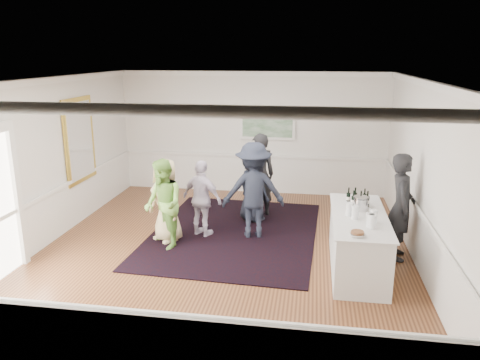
% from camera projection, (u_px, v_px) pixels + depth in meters
% --- Properties ---
extents(floor, '(8.00, 8.00, 0.00)m').
position_uv_depth(floor, '(224.00, 250.00, 8.92)').
color(floor, brown).
rests_on(floor, ground).
extents(ceiling, '(7.00, 8.00, 0.02)m').
position_uv_depth(ceiling, '(223.00, 79.00, 8.08)').
color(ceiling, white).
rests_on(ceiling, wall_back).
extents(wall_left, '(0.02, 8.00, 3.20)m').
position_uv_depth(wall_left, '(46.00, 162.00, 9.02)').
color(wall_left, white).
rests_on(wall_left, floor).
extents(wall_right, '(0.02, 8.00, 3.20)m').
position_uv_depth(wall_right, '(425.00, 177.00, 7.97)').
color(wall_right, white).
rests_on(wall_right, floor).
extents(wall_back, '(7.00, 0.02, 3.20)m').
position_uv_depth(wall_back, '(252.00, 133.00, 12.31)').
color(wall_back, white).
rests_on(wall_back, floor).
extents(wall_front, '(7.00, 0.02, 3.20)m').
position_uv_depth(wall_front, '(148.00, 264.00, 4.69)').
color(wall_front, white).
rests_on(wall_front, floor).
extents(wainscoting, '(7.00, 8.00, 1.00)m').
position_uv_depth(wainscoting, '(224.00, 226.00, 8.79)').
color(wainscoting, white).
rests_on(wainscoting, floor).
extents(mirror, '(0.05, 1.25, 1.85)m').
position_uv_depth(mirror, '(80.00, 140.00, 10.20)').
color(mirror, gold).
rests_on(mirror, wall_left).
extents(landscape_painting, '(1.44, 0.06, 0.66)m').
position_uv_depth(landscape_painting, '(267.00, 127.00, 12.15)').
color(landscape_painting, white).
rests_on(landscape_painting, wall_back).
extents(area_rug, '(3.53, 4.52, 0.02)m').
position_uv_depth(area_rug, '(234.00, 233.00, 9.76)').
color(area_rug, black).
rests_on(area_rug, floor).
extents(serving_table, '(0.92, 2.43, 0.98)m').
position_uv_depth(serving_table, '(358.00, 242.00, 8.07)').
color(serving_table, silver).
rests_on(serving_table, floor).
extents(bartender, '(0.54, 0.76, 1.95)m').
position_uv_depth(bartender, '(401.00, 207.00, 8.38)').
color(bartender, black).
rests_on(bartender, floor).
extents(guest_tan, '(0.97, 0.91, 1.67)m').
position_uv_depth(guest_tan, '(166.00, 200.00, 9.20)').
color(guest_tan, tan).
rests_on(guest_tan, floor).
extents(guest_green, '(1.03, 1.06, 1.73)m').
position_uv_depth(guest_green, '(163.00, 204.00, 8.88)').
color(guest_green, '#74B046').
rests_on(guest_green, floor).
extents(guest_lilac, '(1.00, 0.73, 1.58)m').
position_uv_depth(guest_lilac, '(202.00, 199.00, 9.45)').
color(guest_lilac, silver).
rests_on(guest_lilac, floor).
extents(guest_dark_a, '(1.39, 0.98, 1.95)m').
position_uv_depth(guest_dark_a, '(253.00, 190.00, 9.37)').
color(guest_dark_a, '#1B202E').
rests_on(guest_dark_a, floor).
extents(guest_dark_b, '(0.81, 0.66, 1.93)m').
position_uv_depth(guest_dark_b, '(259.00, 175.00, 10.62)').
color(guest_dark_b, black).
rests_on(guest_dark_b, floor).
extents(guest_navy, '(0.92, 0.85, 1.57)m').
position_uv_depth(guest_navy, '(253.00, 187.00, 10.30)').
color(guest_navy, '#1B202E').
rests_on(guest_navy, floor).
extents(wine_bottles, '(0.39, 0.27, 0.31)m').
position_uv_depth(wine_bottles, '(358.00, 197.00, 8.41)').
color(wine_bottles, black).
rests_on(wine_bottles, serving_table).
extents(juice_pitchers, '(0.48, 0.68, 0.24)m').
position_uv_depth(juice_pitchers, '(364.00, 215.00, 7.55)').
color(juice_pitchers, '#78A43A').
rests_on(juice_pitchers, serving_table).
extents(ice_bucket, '(0.26, 0.26, 0.25)m').
position_uv_depth(ice_bucket, '(361.00, 204.00, 8.14)').
color(ice_bucket, silver).
rests_on(ice_bucket, serving_table).
extents(nut_bowl, '(0.24, 0.24, 0.08)m').
position_uv_depth(nut_bowl, '(357.00, 234.00, 7.01)').
color(nut_bowl, white).
rests_on(nut_bowl, serving_table).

